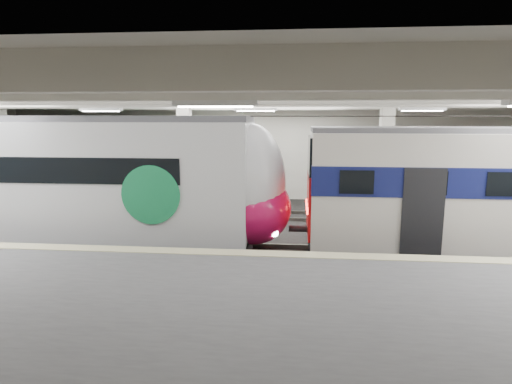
# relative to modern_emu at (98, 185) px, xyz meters

# --- Properties ---
(station_hall) EXTENTS (36.00, 24.00, 5.75)m
(station_hall) POSITION_rel_modern_emu_xyz_m (5.36, -1.74, 0.93)
(station_hall) COLOR black
(station_hall) RESTS_ON ground
(modern_emu) EXTENTS (14.77, 3.05, 4.72)m
(modern_emu) POSITION_rel_modern_emu_xyz_m (0.00, 0.00, 0.00)
(modern_emu) COLOR white
(modern_emu) RESTS_ON ground
(far_train) EXTENTS (14.99, 3.64, 4.71)m
(far_train) POSITION_rel_modern_emu_xyz_m (-2.64, 5.50, 0.12)
(far_train) COLOR white
(far_train) RESTS_ON ground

